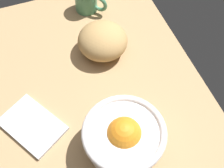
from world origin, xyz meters
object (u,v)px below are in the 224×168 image
fruit_bowl (124,137)px  mug (87,0)px  napkin_folded (32,125)px  bread_loaf (103,41)px

fruit_bowl → mug: bearing=-7.6°
napkin_folded → bread_loaf: bearing=-55.5°
fruit_bowl → bread_loaf: size_ratio=1.32×
fruit_bowl → mug: 49.36cm
napkin_folded → mug: 44.41cm
bread_loaf → mug: size_ratio=1.50×
fruit_bowl → napkin_folded: 24.29cm
bread_loaf → mug: bearing=-3.5°
fruit_bowl → napkin_folded: fruit_bowl is taller
mug → fruit_bowl: bearing=172.4°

